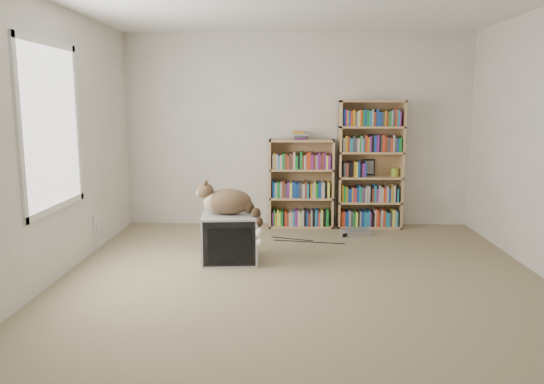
{
  "coord_description": "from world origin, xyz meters",
  "views": [
    {
      "loc": [
        -0.15,
        -4.49,
        1.61
      ],
      "look_at": [
        -0.3,
        1.0,
        0.68
      ],
      "focal_mm": 35.0,
      "sensor_mm": 36.0,
      "label": 1
    }
  ],
  "objects_px": {
    "bookcase_tall": "(370,167)",
    "cat": "(233,206)",
    "bookcase_short": "(301,187)",
    "dvd_player": "(356,232)",
    "crt_tv": "(230,238)"
  },
  "relations": [
    {
      "from": "bookcase_tall",
      "to": "cat",
      "type": "bearing_deg",
      "value": -135.6
    },
    {
      "from": "cat",
      "to": "bookcase_tall",
      "type": "relative_size",
      "value": 0.43
    },
    {
      "from": "cat",
      "to": "bookcase_tall",
      "type": "height_order",
      "value": "bookcase_tall"
    },
    {
      "from": "bookcase_tall",
      "to": "bookcase_short",
      "type": "xyz_separation_m",
      "value": [
        -0.89,
        0.0,
        -0.26
      ]
    },
    {
      "from": "bookcase_tall",
      "to": "dvd_player",
      "type": "relative_size",
      "value": 5.0
    },
    {
      "from": "cat",
      "to": "bookcase_tall",
      "type": "bearing_deg",
      "value": 43.37
    },
    {
      "from": "crt_tv",
      "to": "dvd_player",
      "type": "bearing_deg",
      "value": 32.63
    },
    {
      "from": "crt_tv",
      "to": "bookcase_tall",
      "type": "height_order",
      "value": "bookcase_tall"
    },
    {
      "from": "dvd_player",
      "to": "bookcase_tall",
      "type": "bearing_deg",
      "value": 42.03
    },
    {
      "from": "bookcase_short",
      "to": "dvd_player",
      "type": "xyz_separation_m",
      "value": [
        0.66,
        -0.48,
        -0.49
      ]
    },
    {
      "from": "cat",
      "to": "dvd_player",
      "type": "relative_size",
      "value": 2.15
    },
    {
      "from": "bookcase_short",
      "to": "bookcase_tall",
      "type": "bearing_deg",
      "value": -0.12
    },
    {
      "from": "crt_tv",
      "to": "cat",
      "type": "distance_m",
      "value": 0.34
    },
    {
      "from": "bookcase_tall",
      "to": "crt_tv",
      "type": "bearing_deg",
      "value": -136.42
    },
    {
      "from": "bookcase_short",
      "to": "dvd_player",
      "type": "relative_size",
      "value": 3.48
    }
  ]
}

